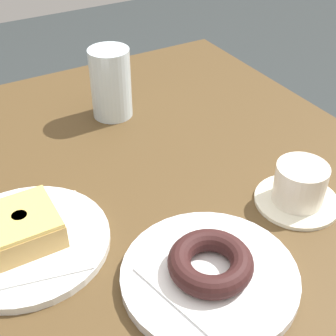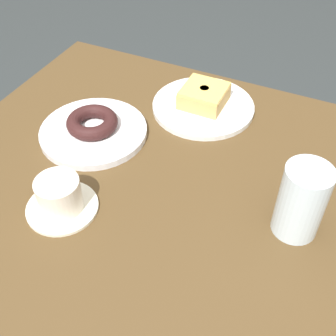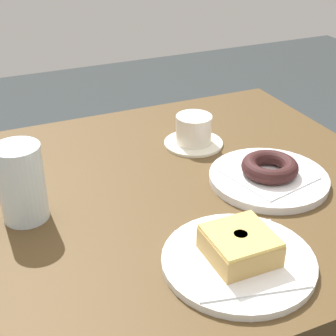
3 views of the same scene
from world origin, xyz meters
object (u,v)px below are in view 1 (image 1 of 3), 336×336
Objects in this scene: plate_chocolate_ring at (209,276)px; coffee_cup at (299,187)px; water_glass at (111,83)px; donut_glazed_square at (22,226)px; donut_chocolate_ring at (210,263)px; plate_glazed_square at (26,242)px.

coffee_cup is (-0.06, 0.20, 0.02)m from plate_chocolate_ring.
plate_chocolate_ring is at bearing -8.74° from water_glass.
plate_chocolate_ring is 0.26m from donut_glazed_square.
coffee_cup is (0.39, 0.14, -0.04)m from water_glass.
water_glass is at bearing 136.58° from donut_glazed_square.
water_glass is 1.05× the size of coffee_cup.
donut_glazed_square is (-0.18, -0.19, 0.00)m from donut_chocolate_ring.
coffee_cup reaches higher than donut_glazed_square.
coffee_cup is at bearing 73.25° from plate_glazed_square.
donut_glazed_square is at bearing -106.75° from coffee_cup.
plate_chocolate_ring is at bearing -73.25° from coffee_cup.
plate_glazed_square is (-0.18, -0.19, -0.03)m from donut_chocolate_ring.
donut_chocolate_ring is at bearing 46.31° from donut_glazed_square.
plate_glazed_square is 1.80× the size of coffee_cup.
donut_chocolate_ring is 0.26m from donut_glazed_square.
plate_chocolate_ring is 0.22m from coffee_cup.
donut_chocolate_ring is 0.47× the size of plate_glazed_square.
water_glass is (-0.27, 0.26, 0.06)m from plate_glazed_square.
plate_glazed_square is at bearing -133.69° from donut_chocolate_ring.
donut_glazed_square is at bearing -133.69° from plate_chocolate_ring.
water_glass is (-0.45, 0.07, 0.04)m from donut_chocolate_ring.
plate_glazed_square is 0.03m from donut_glazed_square.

